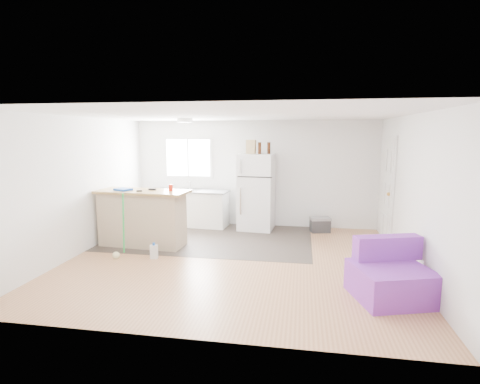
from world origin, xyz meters
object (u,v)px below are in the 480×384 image
purple_seat (390,277)px  blue_tray (123,189)px  refrigerator (256,192)px  red_cup (171,188)px  cleaner_jug (154,252)px  mop (119,245)px  cooler (320,224)px  cardboard_box (251,147)px  peninsula (142,218)px  bottle_right (269,148)px  bottle_left (260,148)px  kitchen_cabinets (189,207)px

purple_seat → blue_tray: bearing=143.2°
refrigerator → red_cup: refrigerator is taller
cleaner_jug → mop: (-0.60, -0.07, 0.11)m
cooler → red_cup: size_ratio=3.96×
cardboard_box → peninsula: bearing=-140.9°
cleaner_jug → cardboard_box: (1.36, 2.21, 1.70)m
refrigerator → red_cup: bearing=-127.5°
cooler → red_cup: red_cup is taller
refrigerator → red_cup: size_ratio=13.96×
red_cup → cardboard_box: (1.29, 1.47, 0.71)m
cooler → cleaner_jug: cooler is taller
refrigerator → bottle_right: 1.00m
bottle_left → blue_tray: bearing=-147.3°
kitchen_cabinets → bottle_left: size_ratio=7.57×
cooler → bottle_left: (-1.32, -0.07, 1.64)m
bottle_left → cleaner_jug: bearing=-125.3°
kitchen_cabinets → cleaner_jug: size_ratio=6.84×
cooler → purple_seat: purple_seat is taller
purple_seat → red_cup: bearing=137.5°
refrigerator → red_cup: 2.11m
peninsula → purple_seat: (4.12, -1.64, -0.26)m
kitchen_cabinets → peninsula: kitchen_cabinets is taller
cardboard_box → bottle_right: (0.38, 0.03, -0.02)m
cooler → purple_seat: 3.28m
kitchen_cabinets → red_cup: 1.77m
peninsula → red_cup: red_cup is taller
peninsula → red_cup: 0.81m
red_cup → bottle_right: bottle_right is taller
cardboard_box → bottle_right: size_ratio=1.20×
cooler → cardboard_box: (-1.51, -0.04, 1.66)m
refrigerator → blue_tray: 2.84m
peninsula → bottle_left: bearing=40.2°
red_cup → purple_seat: bearing=-25.3°
peninsula → blue_tray: 0.64m
purple_seat → bottle_right: bearing=103.4°
blue_tray → kitchen_cabinets: bearing=67.0°
refrigerator → cleaner_jug: bearing=-117.9°
mop → cardboard_box: 3.40m
peninsula → cardboard_box: bearing=43.4°
blue_tray → bottle_right: (2.58, 1.59, 0.72)m
refrigerator → red_cup: (-1.41, -1.54, 0.28)m
refrigerator → cardboard_box: bearing=-141.5°
peninsula → red_cup: (0.56, 0.04, 0.58)m
mop → cardboard_box: bearing=16.3°
mop → blue_tray: bearing=75.1°
cleaner_jug → mop: size_ratio=0.24×
mop → cardboard_box: size_ratio=3.81×
purple_seat → bottle_right: size_ratio=4.46×
kitchen_cabinets → cooler: size_ratio=3.99×
refrigerator → cooler: bearing=3.5°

